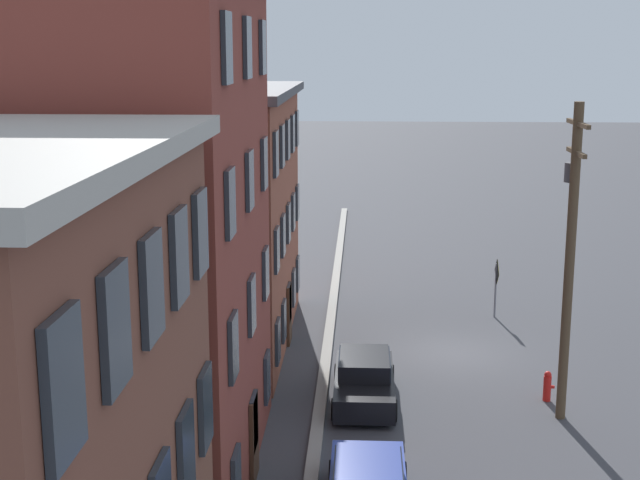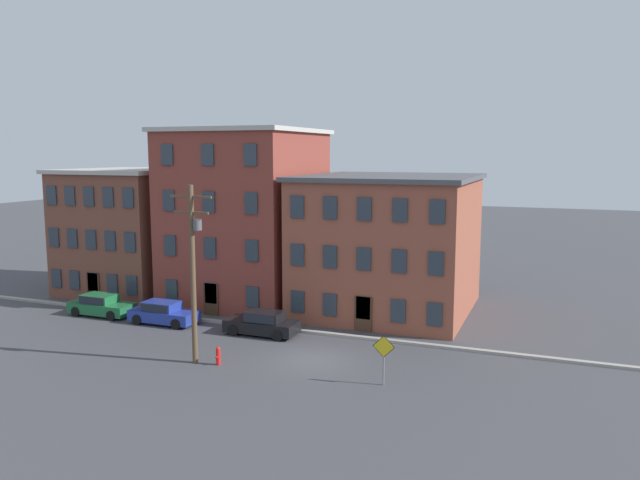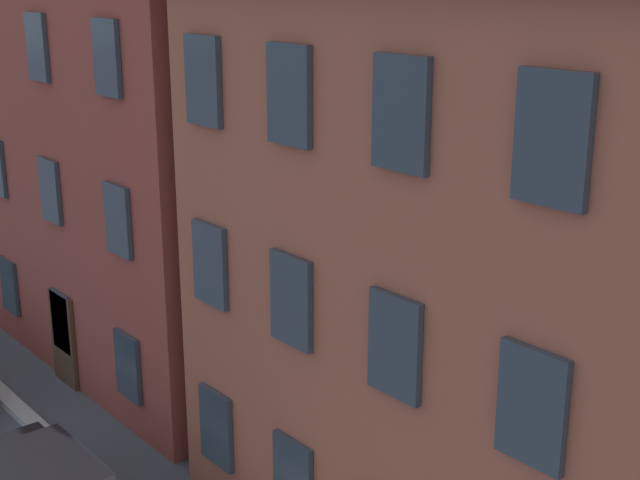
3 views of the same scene
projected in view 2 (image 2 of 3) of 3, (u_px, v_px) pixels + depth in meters
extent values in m
plane|color=#424247|center=(313.00, 360.00, 32.91)|extent=(200.00, 200.00, 0.00)
cube|color=#9E998E|center=(341.00, 335.00, 37.05)|extent=(56.00, 0.36, 0.16)
cube|color=brown|center=(132.00, 232.00, 49.09)|extent=(8.54, 9.21, 9.28)
cube|color=#B7B2A8|center=(130.00, 171.00, 48.42)|extent=(9.04, 9.71, 0.30)
cube|color=#2D3842|center=(56.00, 278.00, 46.45)|extent=(0.90, 0.10, 1.40)
cube|color=#2D3842|center=(54.00, 237.00, 46.01)|extent=(0.90, 0.10, 1.40)
cube|color=#2D3842|center=(51.00, 195.00, 45.58)|extent=(0.90, 0.10, 1.40)
cube|color=#2D3842|center=(74.00, 280.00, 45.83)|extent=(0.90, 0.10, 1.40)
cube|color=#2D3842|center=(72.00, 238.00, 45.40)|extent=(0.90, 0.10, 1.40)
cube|color=#2D3842|center=(70.00, 196.00, 44.96)|extent=(0.90, 0.10, 1.40)
cube|color=#2D3842|center=(93.00, 282.00, 45.22)|extent=(0.90, 0.10, 1.40)
cube|color=#2D3842|center=(91.00, 240.00, 44.78)|extent=(0.90, 0.10, 1.40)
cube|color=#2D3842|center=(89.00, 197.00, 44.35)|extent=(0.90, 0.10, 1.40)
cube|color=#2D3842|center=(112.00, 284.00, 44.60)|extent=(0.90, 0.10, 1.40)
cube|color=#2D3842|center=(110.00, 241.00, 44.17)|extent=(0.90, 0.10, 1.40)
cube|color=#2D3842|center=(108.00, 197.00, 43.74)|extent=(0.90, 0.10, 1.40)
cube|color=#2D3842|center=(132.00, 285.00, 43.99)|extent=(0.90, 0.10, 1.40)
cube|color=#2D3842|center=(130.00, 242.00, 43.56)|extent=(0.90, 0.10, 1.40)
cube|color=#2D3842|center=(128.00, 198.00, 43.12)|extent=(0.90, 0.10, 1.40)
cube|color=#472D1E|center=(93.00, 288.00, 45.28)|extent=(1.10, 0.10, 2.20)
cube|color=brown|center=(246.00, 217.00, 45.79)|extent=(9.34, 10.18, 12.23)
cube|color=#B7B2A8|center=(245.00, 131.00, 44.91)|extent=(9.84, 10.68, 0.30)
cube|color=#2D3842|center=(172.00, 289.00, 42.80)|extent=(0.90, 0.10, 1.40)
cube|color=#2D3842|center=(170.00, 245.00, 42.37)|extent=(0.90, 0.10, 1.40)
cube|color=#2D3842|center=(169.00, 201.00, 41.94)|extent=(0.90, 0.10, 1.40)
cube|color=#2D3842|center=(167.00, 155.00, 41.51)|extent=(0.90, 0.10, 1.40)
cube|color=#2D3842|center=(211.00, 293.00, 41.68)|extent=(0.90, 0.10, 1.40)
cube|color=#2D3842|center=(210.00, 248.00, 41.25)|extent=(0.90, 0.10, 1.40)
cube|color=#2D3842|center=(209.00, 202.00, 40.82)|extent=(0.90, 0.10, 1.40)
cube|color=#2D3842|center=(207.00, 155.00, 40.39)|extent=(0.90, 0.10, 1.40)
cube|color=#2D3842|center=(252.00, 297.00, 40.56)|extent=(0.90, 0.10, 1.40)
cube|color=#2D3842|center=(252.00, 251.00, 40.13)|extent=(0.90, 0.10, 1.40)
cube|color=#2D3842|center=(251.00, 203.00, 39.70)|extent=(0.90, 0.10, 1.40)
cube|color=#2D3842|center=(250.00, 155.00, 39.27)|extent=(0.90, 0.10, 1.40)
cube|color=#472D1E|center=(211.00, 299.00, 41.74)|extent=(1.10, 0.10, 2.20)
cube|color=brown|center=(389.00, 245.00, 42.91)|extent=(10.86, 11.77, 9.03)
cube|color=#4C4C51|center=(391.00, 177.00, 42.26)|extent=(11.36, 12.27, 0.30)
cube|color=#2D3842|center=(298.00, 302.00, 39.41)|extent=(0.90, 0.10, 1.40)
cube|color=#2D3842|center=(297.00, 255.00, 38.99)|extent=(0.90, 0.10, 1.40)
cube|color=#2D3842|center=(297.00, 207.00, 38.56)|extent=(0.90, 0.10, 1.40)
cube|color=#2D3842|center=(330.00, 305.00, 38.63)|extent=(0.90, 0.10, 1.40)
cube|color=#2D3842|center=(330.00, 257.00, 38.21)|extent=(0.90, 0.10, 1.40)
cube|color=#2D3842|center=(330.00, 208.00, 37.78)|extent=(0.90, 0.10, 1.40)
cube|color=#2D3842|center=(363.00, 308.00, 37.85)|extent=(0.90, 0.10, 1.40)
cube|color=#2D3842|center=(364.00, 259.00, 37.42)|extent=(0.90, 0.10, 1.40)
cube|color=#2D3842|center=(364.00, 209.00, 37.00)|extent=(0.90, 0.10, 1.40)
cube|color=#2D3842|center=(398.00, 311.00, 37.07)|extent=(0.90, 0.10, 1.40)
cube|color=#2D3842|center=(399.00, 261.00, 36.64)|extent=(0.90, 0.10, 1.40)
cube|color=#2D3842|center=(400.00, 210.00, 36.22)|extent=(0.90, 0.10, 1.40)
cube|color=#2D3842|center=(435.00, 314.00, 36.29)|extent=(0.90, 0.10, 1.40)
cube|color=#2D3842|center=(436.00, 264.00, 35.86)|extent=(0.90, 0.10, 1.40)
cube|color=#2D3842|center=(437.00, 212.00, 35.44)|extent=(0.90, 0.10, 1.40)
cube|color=#472D1E|center=(363.00, 314.00, 37.90)|extent=(1.10, 0.10, 2.20)
cube|color=#1E6638|center=(102.00, 308.00, 41.79)|extent=(4.40, 1.80, 0.70)
cube|color=#1E6638|center=(99.00, 298.00, 41.78)|extent=(2.20, 1.51, 0.55)
cube|color=#1E232D|center=(99.00, 298.00, 41.78)|extent=(2.02, 1.58, 0.48)
cylinder|color=black|center=(128.00, 310.00, 42.08)|extent=(0.66, 0.22, 0.66)
cylinder|color=black|center=(111.00, 316.00, 40.52)|extent=(0.66, 0.22, 0.66)
cylinder|color=black|center=(94.00, 306.00, 43.13)|extent=(0.66, 0.22, 0.66)
cylinder|color=black|center=(76.00, 312.00, 41.56)|extent=(0.66, 0.22, 0.66)
cube|color=#233899|center=(164.00, 315.00, 39.80)|extent=(4.40, 1.80, 0.70)
cube|color=#233899|center=(161.00, 306.00, 39.79)|extent=(2.20, 1.51, 0.55)
cube|color=#1E232D|center=(161.00, 306.00, 39.79)|extent=(2.02, 1.58, 0.48)
cylinder|color=black|center=(191.00, 317.00, 40.10)|extent=(0.66, 0.22, 0.66)
cylinder|color=black|center=(176.00, 324.00, 38.53)|extent=(0.66, 0.22, 0.66)
cylinder|color=black|center=(154.00, 313.00, 41.14)|extent=(0.66, 0.22, 0.66)
cylinder|color=black|center=(137.00, 320.00, 39.57)|extent=(0.66, 0.22, 0.66)
cube|color=black|center=(262.00, 326.00, 37.41)|extent=(4.40, 1.80, 0.70)
cube|color=black|center=(264.00, 316.00, 37.25)|extent=(2.20, 1.51, 0.55)
cube|color=#1E232D|center=(264.00, 316.00, 37.25)|extent=(2.02, 1.58, 0.48)
cylinder|color=black|center=(233.00, 330.00, 37.17)|extent=(0.66, 0.22, 0.66)
cylinder|color=black|center=(247.00, 323.00, 38.74)|extent=(0.66, 0.22, 0.66)
cylinder|color=black|center=(278.00, 336.00, 36.13)|extent=(0.66, 0.22, 0.66)
cylinder|color=black|center=(289.00, 328.00, 37.70)|extent=(0.66, 0.22, 0.66)
cylinder|color=slate|center=(384.00, 362.00, 29.22)|extent=(0.08, 0.08, 2.23)
cube|color=yellow|center=(384.00, 347.00, 29.08)|extent=(0.99, 0.03, 0.99)
cube|color=black|center=(384.00, 347.00, 29.09)|extent=(1.07, 0.02, 1.07)
cylinder|color=brown|center=(193.00, 276.00, 31.83)|extent=(0.28, 0.28, 9.26)
cube|color=brown|center=(191.00, 197.00, 31.27)|extent=(2.40, 0.12, 0.12)
cube|color=brown|center=(191.00, 213.00, 31.38)|extent=(2.00, 0.12, 0.12)
cylinder|color=#515156|center=(197.00, 225.00, 31.34)|extent=(0.44, 0.44, 0.55)
cylinder|color=red|center=(218.00, 357.00, 32.09)|extent=(0.24, 0.24, 0.80)
sphere|color=red|center=(218.00, 349.00, 32.03)|extent=(0.22, 0.22, 0.22)
cylinder|color=red|center=(217.00, 357.00, 31.94)|extent=(0.10, 0.12, 0.10)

